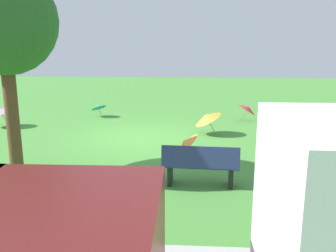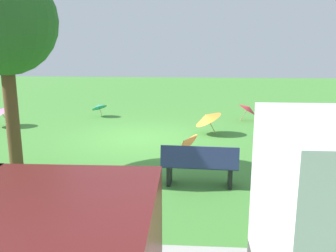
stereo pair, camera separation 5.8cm
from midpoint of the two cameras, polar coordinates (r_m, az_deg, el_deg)
name	(u,v)px [view 2 (the right image)]	position (r m, az deg, el deg)	size (l,w,h in m)	color
ground	(139,138)	(11.59, -4.37, -1.93)	(40.00, 40.00, 0.00)	#478C38
park_bench	(200,165)	(7.73, 5.12, -6.05)	(1.62, 0.57, 0.90)	navy
shade_tree	(3,23)	(9.01, -24.03, 14.39)	(2.36, 2.36, 4.59)	brown
parasol_orange_0	(207,117)	(12.00, 6.21, 1.36)	(1.00, 1.01, 0.87)	tan
parasol_teal_0	(278,124)	(12.42, 16.86, 0.36)	(0.85, 0.87, 0.77)	tan
parasol_red_0	(248,108)	(14.35, 12.44, 2.71)	(0.73, 0.76, 0.74)	tan
parasol_orange_1	(185,143)	(9.60, 2.87, -2.61)	(0.72, 0.76, 0.71)	tan
parasol_teal_1	(99,106)	(15.08, -10.53, 3.00)	(0.86, 0.86, 0.61)	tan
parasol_pink_0	(312,148)	(9.69, 21.57, -3.25)	(1.05, 0.98, 0.80)	tan
parasol_pink_1	(0,111)	(14.32, -24.41, 2.13)	(1.12, 1.13, 0.83)	tan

